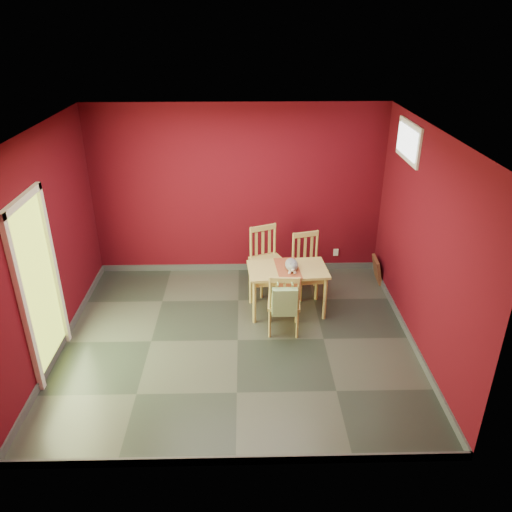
{
  "coord_description": "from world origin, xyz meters",
  "views": [
    {
      "loc": [
        0.11,
        -5.36,
        3.84
      ],
      "look_at": [
        0.25,
        0.45,
        1.0
      ],
      "focal_mm": 35.0,
      "sensor_mm": 36.0,
      "label": 1
    }
  ],
  "objects_px": {
    "chair_far_left": "(267,258)",
    "tote_bag": "(285,302)",
    "chair_near": "(284,302)",
    "picture_frame": "(377,270)",
    "dining_table": "(287,274)",
    "cat": "(292,263)",
    "chair_far_right": "(308,264)"
  },
  "relations": [
    {
      "from": "chair_far_left",
      "to": "chair_far_right",
      "type": "height_order",
      "value": "chair_far_left"
    },
    {
      "from": "chair_near",
      "to": "cat",
      "type": "height_order",
      "value": "chair_near"
    },
    {
      "from": "dining_table",
      "to": "chair_far_right",
      "type": "xyz_separation_m",
      "value": [
        0.35,
        0.52,
        -0.11
      ]
    },
    {
      "from": "chair_far_right",
      "to": "picture_frame",
      "type": "bearing_deg",
      "value": 16.39
    },
    {
      "from": "tote_bag",
      "to": "picture_frame",
      "type": "height_order",
      "value": "tote_bag"
    },
    {
      "from": "cat",
      "to": "dining_table",
      "type": "bearing_deg",
      "value": 141.31
    },
    {
      "from": "chair_far_right",
      "to": "cat",
      "type": "distance_m",
      "value": 0.68
    },
    {
      "from": "dining_table",
      "to": "tote_bag",
      "type": "height_order",
      "value": "tote_bag"
    },
    {
      "from": "chair_near",
      "to": "picture_frame",
      "type": "relative_size",
      "value": 2.3
    },
    {
      "from": "chair_far_left",
      "to": "tote_bag",
      "type": "distance_m",
      "value": 1.42
    },
    {
      "from": "tote_bag",
      "to": "dining_table",
      "type": "bearing_deg",
      "value": 82.77
    },
    {
      "from": "dining_table",
      "to": "cat",
      "type": "xyz_separation_m",
      "value": [
        0.05,
        -0.01,
        0.18
      ]
    },
    {
      "from": "chair_far_right",
      "to": "tote_bag",
      "type": "height_order",
      "value": "chair_far_right"
    },
    {
      "from": "chair_far_right",
      "to": "cat",
      "type": "relative_size",
      "value": 2.54
    },
    {
      "from": "chair_far_left",
      "to": "tote_bag",
      "type": "bearing_deg",
      "value": -83.46
    },
    {
      "from": "dining_table",
      "to": "chair_far_left",
      "type": "height_order",
      "value": "chair_far_left"
    },
    {
      "from": "chair_far_left",
      "to": "cat",
      "type": "distance_m",
      "value": 0.79
    },
    {
      "from": "dining_table",
      "to": "chair_far_right",
      "type": "bearing_deg",
      "value": 55.94
    },
    {
      "from": "dining_table",
      "to": "cat",
      "type": "height_order",
      "value": "cat"
    },
    {
      "from": "tote_bag",
      "to": "chair_far_right",
      "type": "bearing_deg",
      "value": 70.51
    },
    {
      "from": "dining_table",
      "to": "chair_far_left",
      "type": "xyz_separation_m",
      "value": [
        -0.25,
        0.67,
        -0.09
      ]
    },
    {
      "from": "chair_far_left",
      "to": "picture_frame",
      "type": "xyz_separation_m",
      "value": [
        1.75,
        0.19,
        -0.31
      ]
    },
    {
      "from": "chair_far_left",
      "to": "picture_frame",
      "type": "height_order",
      "value": "chair_far_left"
    },
    {
      "from": "picture_frame",
      "to": "dining_table",
      "type": "bearing_deg",
      "value": -150.21
    },
    {
      "from": "chair_far_right",
      "to": "chair_far_left",
      "type": "bearing_deg",
      "value": 166.2
    },
    {
      "from": "chair_far_left",
      "to": "dining_table",
      "type": "bearing_deg",
      "value": -69.15
    },
    {
      "from": "cat",
      "to": "picture_frame",
      "type": "relative_size",
      "value": 0.95
    },
    {
      "from": "dining_table",
      "to": "chair_far_right",
      "type": "relative_size",
      "value": 1.2
    },
    {
      "from": "chair_near",
      "to": "tote_bag",
      "type": "relative_size",
      "value": 2.02
    },
    {
      "from": "chair_far_left",
      "to": "chair_far_right",
      "type": "xyz_separation_m",
      "value": [
        0.61,
        -0.15,
        -0.02
      ]
    },
    {
      "from": "dining_table",
      "to": "cat",
      "type": "bearing_deg",
      "value": -16.0
    },
    {
      "from": "dining_table",
      "to": "picture_frame",
      "type": "relative_size",
      "value": 2.9
    }
  ]
}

